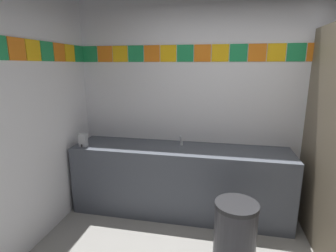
# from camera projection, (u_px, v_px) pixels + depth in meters

# --- Properties ---
(wall_back) EXTENTS (4.17, 0.09, 2.82)m
(wall_back) POSITION_uv_depth(u_px,v_px,m) (244.00, 99.00, 3.16)
(wall_back) COLOR silver
(wall_back) RESTS_ON ground_plane
(vanity_counter) EXTENTS (2.60, 0.59, 0.85)m
(vanity_counter) POSITION_uv_depth(u_px,v_px,m) (180.00, 180.00, 3.22)
(vanity_counter) COLOR #4C515B
(vanity_counter) RESTS_ON ground_plane
(faucet_center) EXTENTS (0.04, 0.10, 0.14)m
(faucet_center) POSITION_uv_depth(u_px,v_px,m) (181.00, 142.00, 3.19)
(faucet_center) COLOR silver
(faucet_center) RESTS_ON vanity_counter
(soap_dispenser) EXTENTS (0.09, 0.09, 0.16)m
(soap_dispenser) POSITION_uv_depth(u_px,v_px,m) (83.00, 140.00, 3.16)
(soap_dispenser) COLOR #B7BABF
(soap_dispenser) RESTS_ON vanity_counter
(trash_bin) EXTENTS (0.39, 0.39, 0.62)m
(trash_bin) POSITION_uv_depth(u_px,v_px,m) (235.00, 234.00, 2.37)
(trash_bin) COLOR #333338
(trash_bin) RESTS_ON ground_plane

